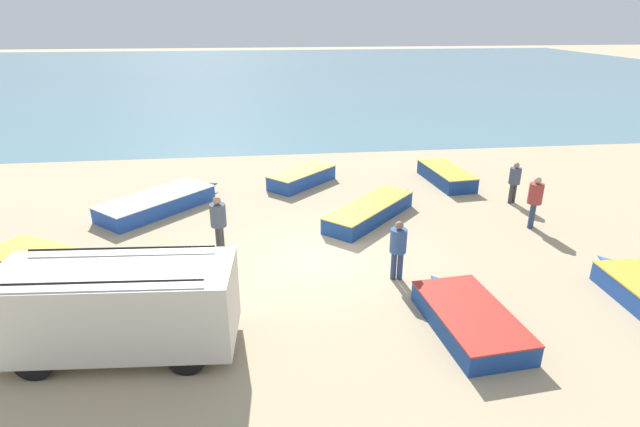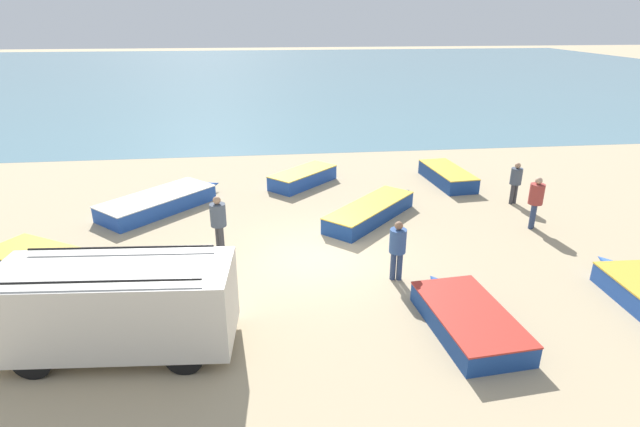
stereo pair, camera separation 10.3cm
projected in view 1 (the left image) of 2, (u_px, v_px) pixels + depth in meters
name	position (u px, v px, depth m)	size (l,w,h in m)	color
ground_plane	(317.00, 257.00, 15.17)	(200.00, 200.00, 0.00)	tan
sea_water	(269.00, 72.00, 63.04)	(120.00, 80.00, 0.01)	slate
parked_van	(117.00, 306.00, 10.60)	(5.11, 2.26, 2.15)	beige
fishing_rowboat_0	(160.00, 202.00, 18.75)	(4.42, 4.52, 0.61)	#234CA3
fishing_rowboat_1	(444.00, 175.00, 21.89)	(1.63, 4.10, 0.64)	navy
fishing_rowboat_2	(468.00, 318.00, 11.70)	(1.94, 3.87, 0.54)	navy
fishing_rowboat_3	(372.00, 210.00, 18.02)	(4.21, 4.35, 0.59)	navy
fishing_rowboat_4	(38.00, 261.00, 14.39)	(3.86, 2.95, 0.53)	navy
fishing_rowboat_5	(304.00, 177.00, 21.62)	(3.39, 3.35, 0.62)	#234CA3
fisherman_0	(515.00, 179.00, 19.17)	(0.43, 0.43, 1.64)	#38383D
fisherman_1	(398.00, 245.00, 13.57)	(0.46, 0.46, 1.74)	navy
fisherman_2	(218.00, 220.00, 15.11)	(0.48, 0.48, 1.83)	#38383D
fisherman_3	(535.00, 198.00, 16.93)	(0.48, 0.48, 1.83)	navy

